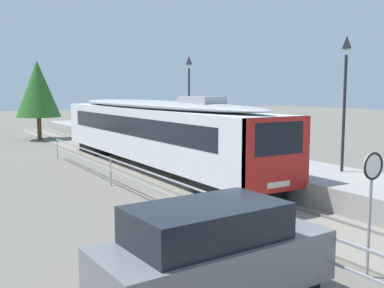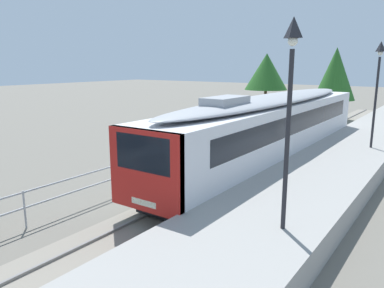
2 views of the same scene
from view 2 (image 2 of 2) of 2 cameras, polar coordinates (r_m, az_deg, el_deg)
ground_plane at (r=19.92m, az=1.97°, el=-2.97°), size 160.00×160.00×0.00m
track_rails at (r=18.51m, az=9.79°, el=-4.20°), size 3.20×60.00×0.14m
commuter_train at (r=19.51m, az=12.07°, el=2.90°), size 2.82×19.57×3.74m
station_platform at (r=17.33m, az=19.61°, el=-4.43°), size 3.90×60.00×0.90m
platform_lamp_mid_platform at (r=9.58m, az=14.67°, el=8.51°), size 0.34×0.34×5.35m
platform_lamp_far_end at (r=21.26m, az=26.36°, el=9.38°), size 0.34×0.34×5.35m
carpark_fence at (r=13.12m, az=-24.12°, el=-7.92°), size 0.06×36.06×1.25m
tree_behind_carpark at (r=37.06m, az=20.90°, el=9.89°), size 3.66×3.66×6.64m
tree_behind_station_far at (r=46.78m, az=11.20°, el=10.70°), size 5.09×5.09×6.42m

